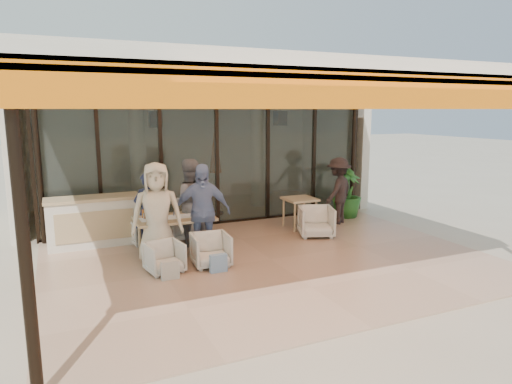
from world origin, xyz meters
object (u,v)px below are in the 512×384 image
Objects in this scene: side_chair at (316,220)px; potted_palm at (347,192)px; chair_far_left at (144,230)px; chair_near_right at (211,248)px; diner_periwinkle at (202,212)px; side_table at (300,202)px; host_counter at (94,221)px; standing_woman at (338,191)px; diner_cream at (157,214)px; chair_near_left at (164,256)px; diner_grey at (189,203)px; dining_table at (174,220)px; diner_navy at (148,212)px; chair_far_right at (183,225)px.

side_chair is 0.56× the size of potted_palm.
potted_palm is at bearing 173.90° from chair_far_left.
diner_periwinkle reaches higher than chair_near_right.
side_table is at bearing 36.34° from diner_periwinkle.
standing_woman reaches higher than host_counter.
diner_cream is at bearing -162.16° from side_table.
chair_far_left is at bearing 80.49° from chair_near_left.
chair_near_right is 0.37× the size of diner_periwinkle.
diner_periwinkle is 1.10× the size of standing_woman.
chair_near_right is 1.51m from diner_grey.
dining_table reaches higher than chair_near_left.
diner_cream reaches higher than diner_navy.
side_table is at bearing -163.29° from potted_palm.
chair_near_left is 1.48m from diner_navy.
potted_palm is at bearing 169.68° from diner_navy.
diner_periwinkle is at bearing -42.29° from host_counter.
host_counter reaches higher than chair_far_right.
diner_periwinkle is at bearing -159.47° from potted_palm.
diner_grey is (0.00, -0.50, 0.58)m from chair_far_right.
chair_far_right is 0.39× the size of standing_woman.
chair_far_left is 1.15m from diner_grey.
host_counter is at bearing 151.26° from diner_periwinkle.
chair_near_right is 4.22m from standing_woman.
chair_near_left is 3.96m from side_table.
diner_navy reaches higher than side_chair.
standing_woman is at bearing 1.79° from side_table.
dining_table is 0.66m from diner_periwinkle.
potted_palm is (4.43, 2.16, 0.34)m from chair_near_right.
standing_woman is (3.83, -0.21, 0.50)m from chair_far_right.
chair_near_right is at bearing 104.94° from chair_far_left.
chair_far_right is at bearing 56.63° from chair_near_left.
chair_far_right is 0.36× the size of diner_grey.
chair_far_right is 0.35× the size of diner_cream.
chair_far_right is at bearing -176.65° from potted_palm.
side_table is at bearing 110.64° from side_chair.
diner_periwinkle reaches higher than chair_far_left.
chair_near_left is 1.15m from diner_periwinkle.
diner_grey is at bearing -26.18° from standing_woman.
chair_far_right is 0.86× the size of side_chair.
host_counter is at bearing -56.09° from diner_navy.
chair_near_right is 3.22m from side_table.
diner_cream reaches higher than chair_far_left.
diner_grey is (0.43, 0.44, 0.22)m from dining_table.
chair_far_left is 0.80× the size of side_table.
side_table is (2.75, 1.15, -0.27)m from diner_periwinkle.
chair_far_right is 0.36× the size of diner_periwinkle.
host_counter is 1.99m from diner_grey.
diner_navy reaches higher than side_table.
standing_woman is at bearing 168.49° from chair_far_left.
diner_grey is 0.97× the size of diner_cream.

